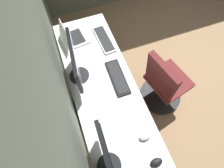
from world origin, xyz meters
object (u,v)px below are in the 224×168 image
monitor_primary (75,62)px  monitor_secondary (109,164)px  laptop_leftmost (72,36)px  mouse_spare (156,162)px  keyboard_spare (118,77)px  mouse_main (145,137)px  keyboard_main (104,39)px  drawer_pedestal (107,113)px  office_chair (164,84)px

monitor_primary → monitor_secondary: size_ratio=0.96×
laptop_leftmost → mouse_spare: bearing=-168.1°
monitor_primary → keyboard_spare: size_ratio=1.22×
monitor_primary → mouse_main: size_ratio=4.98×
laptop_leftmost → keyboard_spare: bearing=-155.0°
keyboard_main → mouse_spare: mouse_spare is taller
drawer_pedestal → monitor_secondary: monitor_secondary is taller
monitor_secondary → keyboard_main: monitor_secondary is taller
drawer_pedestal → keyboard_spare: keyboard_spare is taller
drawer_pedestal → keyboard_main: size_ratio=1.63×
keyboard_spare → mouse_main: bearing=-179.1°
laptop_leftmost → keyboard_main: laptop_leftmost is taller
monitor_primary → keyboard_main: (0.36, -0.39, -0.23)m
office_chair → laptop_leftmost: bearing=47.3°
laptop_leftmost → mouse_main: size_ratio=3.00×
keyboard_spare → mouse_spare: size_ratio=4.06×
drawer_pedestal → monitor_primary: bearing=24.6°
monitor_secondary → keyboard_spare: bearing=-25.5°
laptop_leftmost → keyboard_main: size_ratio=0.73×
mouse_spare → monitor_secondary: bearing=73.2°
monitor_primary → mouse_spare: (-1.01, -0.37, -0.23)m
keyboard_spare → office_chair: (-0.13, -0.54, -0.28)m
monitor_secondary → mouse_spare: (-0.11, -0.37, -0.24)m
monitor_secondary → mouse_main: bearing=-73.9°
monitor_primary → mouse_main: monitor_primary is taller
keyboard_spare → laptop_leftmost: bearing=25.0°
monitor_primary → monitor_secondary: bearing=-179.8°
monitor_secondary → drawer_pedestal: bearing=-16.6°
keyboard_spare → office_chair: office_chair is taller
keyboard_spare → office_chair: bearing=-103.5°
laptop_leftmost → keyboard_main: (-0.13, -0.34, -0.04)m
keyboard_main → mouse_spare: bearing=179.1°
drawer_pedestal → monitor_primary: 0.74m
keyboard_main → monitor_secondary: bearing=162.9°
monitor_primary → laptop_leftmost: bearing=-6.0°
monitor_secondary → mouse_main: 0.45m
drawer_pedestal → keyboard_spare: (0.20, -0.19, 0.39)m
keyboard_main → keyboard_spare: bearing=176.3°
monitor_secondary → keyboard_spare: monitor_secondary is taller
monitor_primary → office_chair: 1.08m
monitor_primary → monitor_secondary: 0.90m
keyboard_spare → mouse_spare: bearing=-179.1°
drawer_pedestal → laptop_leftmost: (0.85, 0.11, 0.43)m
mouse_spare → office_chair: (0.72, -0.53, -0.29)m
drawer_pedestal → laptop_leftmost: size_ratio=2.23×
drawer_pedestal → keyboard_spare: bearing=-44.2°
mouse_spare → keyboard_spare: bearing=0.9°
keyboard_spare → mouse_main: (-0.63, -0.01, 0.01)m
keyboard_spare → mouse_main: size_ratio=4.06×
drawer_pedestal → laptop_leftmost: laptop_leftmost is taller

